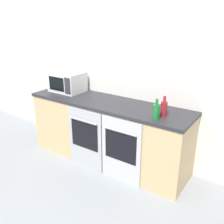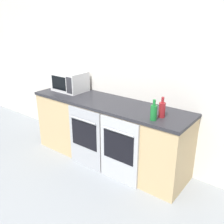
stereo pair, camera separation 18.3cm
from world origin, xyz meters
name	(u,v)px [view 1 (the left image)]	position (x,y,z in m)	size (l,w,h in m)	color
wall_back	(121,71)	(0.00, 2.00, 1.30)	(10.00, 0.06, 2.60)	silver
counter_back	(108,132)	(0.00, 1.64, 0.47)	(2.43, 0.67, 0.93)	tan
oven_left	(85,139)	(-0.14, 1.30, 0.45)	(0.57, 0.06, 0.88)	#A8AAAF
oven_right	(121,151)	(0.45, 1.30, 0.45)	(0.57, 0.06, 0.88)	#B7BABF
microwave	(67,82)	(-0.83, 1.72, 1.08)	(0.51, 0.38, 0.31)	silver
bottle_red	(164,108)	(0.87, 1.58, 1.03)	(0.08, 0.08, 0.25)	maroon
bottle_green	(156,111)	(0.83, 1.44, 1.03)	(0.08, 0.08, 0.24)	#19722D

